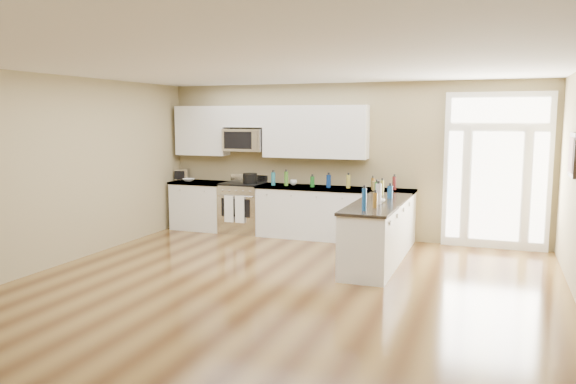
{
  "coord_description": "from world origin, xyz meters",
  "views": [
    {
      "loc": [
        2.54,
        -5.92,
        2.18
      ],
      "look_at": [
        -0.41,
        2.0,
        1.06
      ],
      "focal_mm": 35.0,
      "sensor_mm": 36.0,
      "label": 1
    }
  ],
  "objects_px": {
    "kitchen_range": "(243,207)",
    "stockpot": "(250,178)",
    "peninsula_cabinet": "(377,236)",
    "toaster_oven": "(182,174)"
  },
  "relations": [
    {
      "from": "peninsula_cabinet",
      "to": "kitchen_range",
      "type": "relative_size",
      "value": 2.15
    },
    {
      "from": "kitchen_range",
      "to": "toaster_oven",
      "type": "relative_size",
      "value": 4.21
    },
    {
      "from": "peninsula_cabinet",
      "to": "kitchen_range",
      "type": "distance_m",
      "value": 3.22
    },
    {
      "from": "toaster_oven",
      "to": "peninsula_cabinet",
      "type": "bearing_deg",
      "value": -35.29
    },
    {
      "from": "toaster_oven",
      "to": "kitchen_range",
      "type": "bearing_deg",
      "value": -20.43
    },
    {
      "from": "kitchen_range",
      "to": "stockpot",
      "type": "distance_m",
      "value": 0.6
    },
    {
      "from": "kitchen_range",
      "to": "stockpot",
      "type": "height_order",
      "value": "stockpot"
    },
    {
      "from": "peninsula_cabinet",
      "to": "stockpot",
      "type": "height_order",
      "value": "stockpot"
    },
    {
      "from": "toaster_oven",
      "to": "stockpot",
      "type": "bearing_deg",
      "value": -20.89
    },
    {
      "from": "peninsula_cabinet",
      "to": "kitchen_range",
      "type": "bearing_deg",
      "value": 153.31
    }
  ]
}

